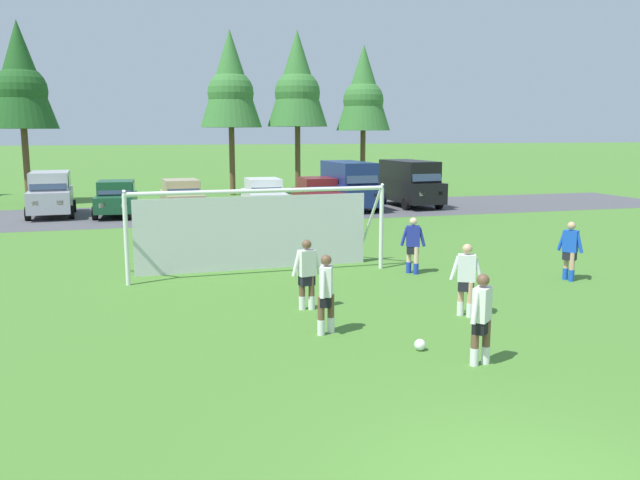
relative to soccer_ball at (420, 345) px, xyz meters
The scene contains 21 objects.
ground_plane 10.07m from the soccer_ball, 95.55° to the left, with size 400.00×400.00×0.00m, color #477A2D.
parking_lot_strip 22.21m from the soccer_ball, 92.51° to the left, with size 52.00×8.40×0.01m, color #4C4C51.
soccer_ball is the anchor object (origin of this frame).
soccer_goal 8.13m from the soccer_ball, 101.85° to the left, with size 7.46×2.08×2.57m.
player_striker_near 2.76m from the soccer_ball, 43.34° to the left, with size 0.66×0.47×1.64m.
player_midfield_center 7.73m from the soccer_ball, 33.22° to the left, with size 0.45×0.68×1.64m.
player_defender_far 6.80m from the soccer_ball, 67.04° to the left, with size 0.69×0.41×1.64m.
player_winger_left 2.16m from the soccer_ball, 133.52° to the left, with size 0.44×0.68×1.64m.
player_winger_right 1.40m from the soccer_ball, 54.45° to the right, with size 0.66×0.49×1.64m.
player_trailing_back 3.67m from the soccer_ball, 111.32° to the left, with size 0.75×0.32×1.64m.
parked_car_slot_far_left 24.89m from the soccer_ball, 111.07° to the left, with size 2.30×4.68×2.16m.
parked_car_slot_left 23.10m from the soccer_ball, 104.72° to the left, with size 2.20×4.28×1.72m.
parked_car_slot_center_left 22.49m from the soccer_ball, 97.02° to the left, with size 2.21×4.29×1.72m.
parked_car_slot_center 21.94m from the soccer_ball, 86.43° to the left, with size 2.13×4.25×1.72m.
parked_car_slot_center_right 22.15m from the soccer_ball, 79.06° to the left, with size 2.05×4.20×1.72m.
parked_car_slot_right 22.62m from the soccer_ball, 74.71° to the left, with size 2.29×4.85×2.52m.
parked_car_slot_far_right 24.21m from the soccer_ball, 66.53° to the left, with size 2.37×4.89×2.52m.
tree_mid_left 32.29m from the soccer_ball, 110.15° to the left, with size 3.84×3.84×10.23m.
tree_center_back 32.30m from the soccer_ball, 87.81° to the left, with size 3.94×3.94×10.50m.
tree_mid_right 32.93m from the soccer_ball, 79.88° to the left, with size 4.00×4.00×10.66m.
tree_right_edge 34.95m from the soccer_ball, 71.94° to the left, with size 3.77×3.77×10.04m.
Camera 1 is at (-4.08, -5.68, 4.06)m, focal length 36.24 mm.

